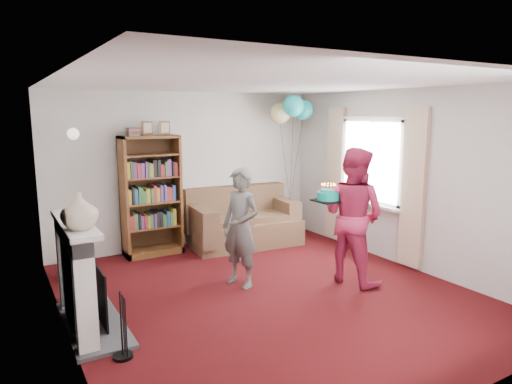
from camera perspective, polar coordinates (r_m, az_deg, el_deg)
ground at (r=5.67m, az=1.57°, el=-12.62°), size 5.00×5.00×0.00m
wall_back at (r=7.54m, az=-8.52°, el=2.78°), size 4.50×0.02×2.50m
wall_left at (r=4.57m, az=-23.23°, el=-2.56°), size 0.02×5.00×2.50m
wall_right at (r=6.78m, az=18.08°, el=1.60°), size 0.02×5.00×2.50m
ceiling at (r=5.25m, az=1.70°, el=13.54°), size 4.50×5.00×0.01m
fireplace at (r=4.97m, az=-20.94°, el=-10.29°), size 0.55×1.80×1.12m
window_bay at (r=7.15m, az=14.18°, el=1.82°), size 0.14×2.02×2.20m
wall_sconce at (r=6.89m, az=-21.91°, el=6.78°), size 0.16×0.23×0.16m
bookcase at (r=7.17m, az=-13.06°, el=-0.55°), size 0.87×0.42×2.04m
sofa at (r=7.64m, az=-1.71°, el=-3.89°), size 1.78×0.94×0.94m
wicker_basket at (r=6.52m, az=-21.33°, el=-8.81°), size 0.38×0.38×0.35m
person_striped at (r=5.72m, az=-1.94°, el=-4.48°), size 0.53×0.64×1.50m
person_magenta at (r=5.96m, az=12.05°, el=-2.91°), size 0.87×1.00×1.75m
birthday_cake at (r=5.76m, az=9.02°, el=-0.51°), size 0.33×0.33×0.22m
balloons at (r=7.78m, az=4.55°, el=10.23°), size 0.69×0.74×1.78m
mantel_vase at (r=4.43m, az=-21.23°, el=-2.18°), size 0.38×0.38×0.34m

